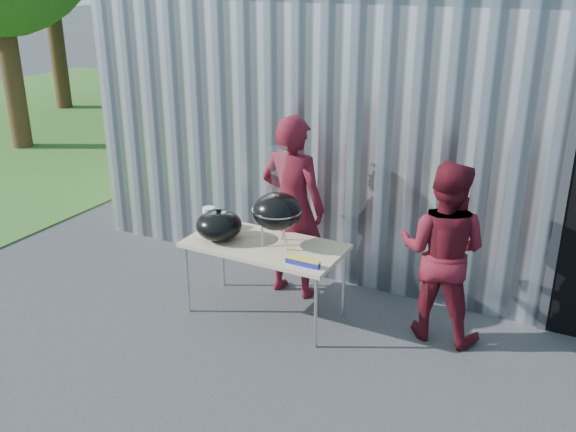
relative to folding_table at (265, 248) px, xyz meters
The scene contains 11 objects.
ground 1.09m from the folding_table, 61.69° to the right, with size 80.00×80.00×0.00m, color #303033.
building 4.16m from the folding_table, 71.34° to the left, with size 8.20×6.20×3.10m.
grass_patch 10.12m from the folding_table, 148.50° to the left, with size 10.00×12.00×0.02m, color #2D591E.
folding_table is the anchor object (origin of this frame).
kettle_grill 0.47m from the folding_table, 12.59° to the left, with size 0.46×0.46×0.94m.
grill_lid 0.49m from the folding_table, 167.22° to the right, with size 0.44×0.44×0.32m.
paper_towels 0.62m from the folding_table, behind, with size 0.12×0.12×0.28m, color white.
white_tub 0.58m from the folding_table, 162.86° to the left, with size 0.20×0.15×0.10m, color white.
foil_box 0.59m from the folding_table, 25.39° to the right, with size 0.32×0.05×0.06m.
person_cook 0.59m from the folding_table, 87.78° to the left, with size 0.69×0.45×1.88m, color #5A101B.
person_bystander 1.64m from the folding_table, 14.78° to the left, with size 0.81×0.63×1.67m, color #5A101B.
Camera 1 is at (2.38, -4.08, 3.20)m, focal length 40.00 mm.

